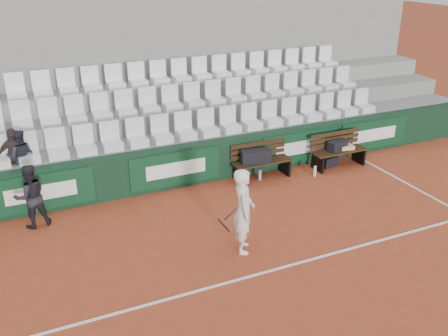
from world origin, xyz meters
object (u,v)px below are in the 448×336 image
ball_kid (31,196)px  spectator_b (12,136)px  tennis_player (243,211)px  bench_right (339,158)px  sports_bag_right (338,145)px  water_bottle_near (260,175)px  sports_bag_ground (329,161)px  spectator_c (17,136)px  bench_left (262,169)px  sports_bag_left (256,156)px  water_bottle_far (315,171)px

ball_kid → spectator_b: (-0.14, 1.12, 0.94)m
tennis_player → ball_kid: (-3.50, 2.55, -0.15)m
bench_right → sports_bag_right: size_ratio=2.78×
tennis_player → sports_bag_right: bearing=32.8°
water_bottle_near → spectator_b: (-5.41, 1.03, 1.48)m
sports_bag_ground → spectator_c: bearing=172.2°
bench_left → ball_kid: 5.39m
water_bottle_near → sports_bag_right: bearing=-1.5°
bench_right → sports_bag_left: bearing=175.3°
bench_left → ball_kid: bearing=-178.1°
water_bottle_far → spectator_c: spectator_c is taller
water_bottle_near → ball_kid: 5.30m
bench_left → sports_bag_right: 2.16m
bench_right → water_bottle_near: bearing=177.4°
ball_kid → sports_bag_ground: bearing=171.0°
bench_right → ball_kid: bearing=179.9°
sports_bag_left → water_bottle_far: size_ratio=2.67×
sports_bag_left → tennis_player: tennis_player is taller
sports_bag_left → ball_kid: (-5.19, -0.18, 0.07)m
bench_left → sports_bag_left: (-0.18, 0.01, 0.38)m
bench_left → sports_bag_ground: bearing=-2.1°
sports_bag_right → water_bottle_near: 2.28m
bench_right → sports_bag_right: (-0.04, 0.04, 0.35)m
sports_bag_left → sports_bag_right: (2.31, -0.15, -0.03)m
water_bottle_near → spectator_b: size_ratio=0.21×
sports_bag_left → sports_bag_right: bearing=-3.7°
sports_bag_ground → ball_kid: bearing=-179.2°
spectator_b → spectator_c: bearing=-176.3°
water_bottle_near → bench_left: bearing=39.4°
bench_left → water_bottle_near: (-0.10, -0.08, -0.10)m
water_bottle_far → spectator_c: (-6.67, 1.41, 1.45)m
bench_right → sports_bag_right: sports_bag_right is taller
sports_bag_right → water_bottle_far: sports_bag_right is taller
sports_bag_left → sports_bag_ground: 2.18m
sports_bag_right → water_bottle_near: (-2.23, 0.06, -0.45)m
spectator_c → water_bottle_near: bearing=175.8°
water_bottle_far → spectator_b: bearing=168.2°
bench_right → tennis_player: size_ratio=0.91×
ball_kid → spectator_c: size_ratio=1.15×
water_bottle_far → spectator_b: 7.06m
water_bottle_near → water_bottle_far: water_bottle_far is taller
ball_kid → water_bottle_near: bearing=171.2°
bench_left → sports_bag_right: size_ratio=2.78×
spectator_c → sports_bag_left: bearing=176.6°
bench_left → bench_right: (2.17, -0.19, 0.00)m
bench_right → tennis_player: tennis_player is taller
bench_left → spectator_b: size_ratio=1.22×
water_bottle_near → spectator_c: size_ratio=0.22×
bench_left → tennis_player: tennis_player is taller
water_bottle_far → ball_kid: size_ratio=0.20×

